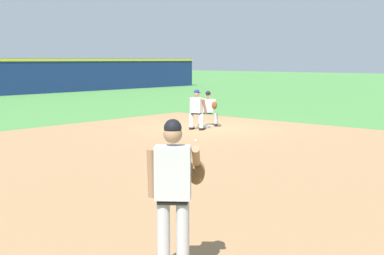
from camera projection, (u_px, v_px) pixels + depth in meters
name	position (u px, v px, depth m)	size (l,w,h in m)	color
ground_plane	(205.00, 128.00, 19.85)	(160.00, 160.00, 0.00)	#47843D
infield_dirt_patch	(198.00, 163.00, 12.99)	(18.00, 18.00, 0.01)	#9E754C
first_base_bag	(205.00, 126.00, 19.85)	(0.38, 0.38, 0.09)	white
baseball	(196.00, 141.00, 16.40)	(0.07, 0.07, 0.07)	white
pitcher	(175.00, 189.00, 6.03)	(0.85, 0.57, 1.86)	black
first_baseman	(209.00, 107.00, 20.12)	(0.78, 1.07, 1.34)	black
baserunner	(197.00, 108.00, 19.09)	(0.54, 0.65, 1.46)	black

